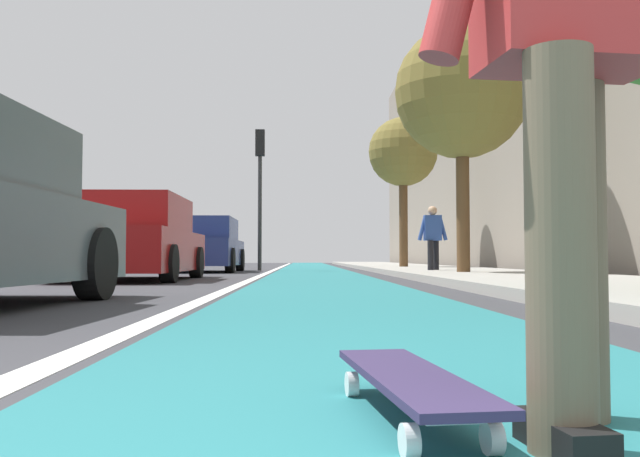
# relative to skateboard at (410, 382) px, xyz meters

# --- Properties ---
(ground_plane) EXTENTS (80.00, 80.00, 0.00)m
(ground_plane) POSITION_rel_skateboard_xyz_m (8.84, -0.05, -0.09)
(ground_plane) COLOR #38383D
(bike_lane_paint) EXTENTS (56.00, 2.16, 0.00)m
(bike_lane_paint) POSITION_rel_skateboard_xyz_m (22.84, -0.05, -0.09)
(bike_lane_paint) COLOR #237075
(bike_lane_paint) RESTS_ON ground
(lane_stripe_white) EXTENTS (52.00, 0.16, 0.01)m
(lane_stripe_white) POSITION_rel_skateboard_xyz_m (18.84, 1.18, -0.09)
(lane_stripe_white) COLOR silver
(lane_stripe_white) RESTS_ON ground
(sidewalk_curb) EXTENTS (52.00, 3.20, 0.12)m
(sidewalk_curb) POSITION_rel_skateboard_xyz_m (16.84, -3.24, -0.03)
(sidewalk_curb) COLOR #9E9B93
(sidewalk_curb) RESTS_ON ground
(building_facade) EXTENTS (40.00, 1.20, 10.55)m
(building_facade) POSITION_rel_skateboard_xyz_m (20.84, -5.80, 5.18)
(building_facade) COLOR gray
(building_facade) RESTS_ON ground
(skateboard) EXTENTS (0.86, 0.30, 0.11)m
(skateboard) POSITION_rel_skateboard_xyz_m (0.00, 0.00, 0.00)
(skateboard) COLOR white
(skateboard) RESTS_ON ground
(skater_person) EXTENTS (0.48, 0.72, 1.64)m
(skater_person) POSITION_rel_skateboard_xyz_m (-0.15, -0.35, 0.84)
(skater_person) COLOR brown
(skater_person) RESTS_ON ground
(parked_car_mid) EXTENTS (4.31, 2.00, 1.46)m
(parked_car_mid) POSITION_rel_skateboard_xyz_m (10.27, 3.24, 0.60)
(parked_car_mid) COLOR maroon
(parked_car_mid) RESTS_ON ground
(parked_car_far) EXTENTS (4.36, 1.96, 1.48)m
(parked_car_far) POSITION_rel_skateboard_xyz_m (17.11, 3.00, 0.62)
(parked_car_far) COLOR navy
(parked_car_far) RESTS_ON ground
(traffic_light) EXTENTS (0.33, 0.28, 4.31)m
(traffic_light) POSITION_rel_skateboard_xyz_m (18.95, 1.58, 2.88)
(traffic_light) COLOR #2D2D2D
(traffic_light) RESTS_ON ground
(street_tree_mid) EXTENTS (2.61, 2.61, 4.94)m
(street_tree_mid) POSITION_rel_skateboard_xyz_m (11.32, -2.84, 3.52)
(street_tree_mid) COLOR brown
(street_tree_mid) RESTS_ON ground
(street_tree_far) EXTENTS (2.14, 2.14, 4.74)m
(street_tree_far) POSITION_rel_skateboard_xyz_m (19.08, -2.84, 3.53)
(street_tree_far) COLOR brown
(street_tree_far) RESTS_ON ground
(pedestrian_distant) EXTENTS (0.43, 0.68, 1.55)m
(pedestrian_distant) POSITION_rel_skateboard_xyz_m (13.36, -2.64, 0.79)
(pedestrian_distant) COLOR black
(pedestrian_distant) RESTS_ON ground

